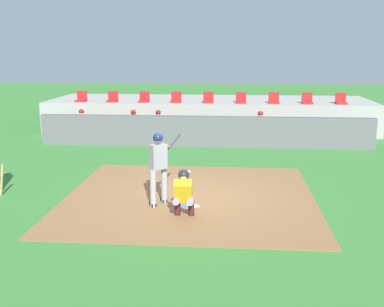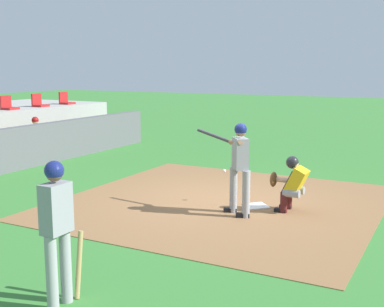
% 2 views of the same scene
% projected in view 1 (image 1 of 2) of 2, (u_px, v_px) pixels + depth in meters
% --- Properties ---
extents(ground_plane, '(80.00, 80.00, 0.00)m').
position_uv_depth(ground_plane, '(190.00, 197.00, 12.43)').
color(ground_plane, '#387A33').
extents(dirt_infield, '(6.40, 6.40, 0.01)m').
position_uv_depth(dirt_infield, '(190.00, 197.00, 12.43)').
color(dirt_infield, olive).
rests_on(dirt_infield, ground).
extents(home_plate, '(0.62, 0.62, 0.02)m').
position_uv_depth(home_plate, '(187.00, 206.00, 11.65)').
color(home_plate, white).
rests_on(home_plate, dirt_infield).
extents(batter_at_plate, '(0.67, 1.38, 1.80)m').
position_uv_depth(batter_at_plate, '(159.00, 164.00, 11.60)').
color(batter_at_plate, '#99999E').
rests_on(batter_at_plate, ground).
extents(catcher_crouched, '(0.48, 1.81, 1.13)m').
position_uv_depth(catcher_crouched, '(184.00, 191.00, 10.82)').
color(catcher_crouched, gray).
rests_on(catcher_crouched, ground).
extents(dugout_wall, '(13.00, 0.30, 1.20)m').
position_uv_depth(dugout_wall, '(204.00, 131.00, 18.62)').
color(dugout_wall, '#59595E').
rests_on(dugout_wall, ground).
extents(dugout_bench, '(11.80, 0.44, 0.45)m').
position_uv_depth(dugout_bench, '(206.00, 136.00, 19.68)').
color(dugout_bench, olive).
rests_on(dugout_bench, ground).
extents(dugout_player_0, '(0.49, 0.70, 1.30)m').
position_uv_depth(dugout_player_0, '(81.00, 124.00, 19.85)').
color(dugout_player_0, '#939399').
rests_on(dugout_player_0, ground).
extents(dugout_player_1, '(0.49, 0.70, 1.30)m').
position_uv_depth(dugout_player_1, '(133.00, 125.00, 19.67)').
color(dugout_player_1, '#939399').
rests_on(dugout_player_1, ground).
extents(dugout_player_2, '(0.49, 0.70, 1.30)m').
position_uv_depth(dugout_player_2, '(158.00, 126.00, 19.59)').
color(dugout_player_2, '#939399').
rests_on(dugout_player_2, ground).
extents(dugout_player_3, '(0.49, 0.70, 1.30)m').
position_uv_depth(dugout_player_3, '(260.00, 127.00, 19.25)').
color(dugout_player_3, '#939399').
rests_on(dugout_player_3, ground).
extents(stands_platform, '(15.00, 4.40, 1.40)m').
position_uv_depth(stands_platform, '(210.00, 114.00, 22.88)').
color(stands_platform, '#9E9E99').
rests_on(stands_platform, ground).
extents(stadium_seat_0, '(0.46, 0.46, 0.48)m').
position_uv_depth(stadium_seat_0, '(81.00, 99.00, 21.69)').
color(stadium_seat_0, '#A51E1E').
rests_on(stadium_seat_0, stands_platform).
extents(stadium_seat_1, '(0.46, 0.46, 0.48)m').
position_uv_depth(stadium_seat_1, '(113.00, 99.00, 21.58)').
color(stadium_seat_1, '#A51E1E').
rests_on(stadium_seat_1, stands_platform).
extents(stadium_seat_2, '(0.46, 0.46, 0.48)m').
position_uv_depth(stadium_seat_2, '(144.00, 99.00, 21.46)').
color(stadium_seat_2, '#A51E1E').
rests_on(stadium_seat_2, stands_platform).
extents(stadium_seat_3, '(0.46, 0.46, 0.48)m').
position_uv_depth(stadium_seat_3, '(176.00, 99.00, 21.34)').
color(stadium_seat_3, '#A51E1E').
rests_on(stadium_seat_3, stands_platform).
extents(stadium_seat_4, '(0.46, 0.46, 0.48)m').
position_uv_depth(stadium_seat_4, '(208.00, 100.00, 21.22)').
color(stadium_seat_4, '#A51E1E').
rests_on(stadium_seat_4, stands_platform).
extents(stadium_seat_5, '(0.46, 0.46, 0.48)m').
position_uv_depth(stadium_seat_5, '(241.00, 100.00, 21.10)').
color(stadium_seat_5, '#A51E1E').
rests_on(stadium_seat_5, stands_platform).
extents(stadium_seat_6, '(0.46, 0.46, 0.48)m').
position_uv_depth(stadium_seat_6, '(274.00, 100.00, 20.99)').
color(stadium_seat_6, '#A51E1E').
rests_on(stadium_seat_6, stands_platform).
extents(stadium_seat_7, '(0.46, 0.46, 0.48)m').
position_uv_depth(stadium_seat_7, '(307.00, 101.00, 20.87)').
color(stadium_seat_7, '#A51E1E').
rests_on(stadium_seat_7, stands_platform).
extents(stadium_seat_8, '(0.46, 0.46, 0.48)m').
position_uv_depth(stadium_seat_8, '(341.00, 101.00, 20.75)').
color(stadium_seat_8, '#A51E1E').
rests_on(stadium_seat_8, stands_platform).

